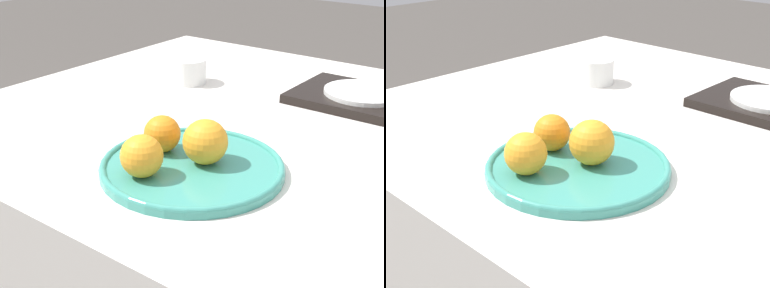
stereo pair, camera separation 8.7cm
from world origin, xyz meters
TOP-DOWN VIEW (x-y plane):
  - fruit_platter at (-0.07, -0.27)m, footprint 0.31×0.31m
  - orange_0 at (-0.10, -0.35)m, footprint 0.07×0.07m
  - orange_1 at (-0.05, -0.25)m, footprint 0.08×0.08m
  - orange_2 at (-0.14, -0.26)m, footprint 0.06×0.06m
  - serving_tray at (0.03, 0.23)m, footprint 0.30×0.22m
  - cup_0 at (-0.37, 0.11)m, footprint 0.09×0.09m

SIDE VIEW (x-z plane):
  - fruit_platter at x=-0.07m, z-range 0.76..0.78m
  - serving_tray at x=0.03m, z-range 0.76..0.78m
  - cup_0 at x=-0.37m, z-range 0.76..0.82m
  - orange_2 at x=-0.14m, z-range 0.77..0.84m
  - orange_0 at x=-0.10m, z-range 0.77..0.84m
  - orange_1 at x=-0.05m, z-range 0.77..0.85m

